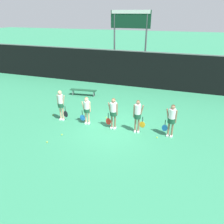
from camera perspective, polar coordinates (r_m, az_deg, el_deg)
The scene contains 14 objects.
ground_plane at distance 12.07m, azimuth 0.04°, elevation -4.07°, with size 140.00×140.00×0.00m, color #2D7F56.
fence_windscreen at distance 18.36m, azimuth 7.78°, elevation 10.90°, with size 60.00×0.08×2.99m.
scoreboard at distance 19.55m, azimuth 4.79°, elevation 21.14°, with size 3.37×0.15×5.97m.
bench_courtside at distance 16.74m, azimuth -7.50°, elevation 5.57°, with size 2.06×0.61×0.45m.
player_0 at distance 12.82m, azimuth -13.23°, elevation 2.31°, with size 0.62×0.33×1.81m.
player_1 at distance 12.17m, azimuth -6.64°, elevation 0.91°, with size 0.64×0.35×1.60m.
player_2 at distance 11.53m, azimuth 0.34°, elevation 0.27°, with size 0.66×0.38×1.76m.
player_3 at distance 11.24m, azimuth 6.72°, elevation -0.49°, with size 0.64×0.35×1.80m.
player_4 at distance 11.17m, azimuth 15.31°, elevation -1.55°, with size 0.66×0.38×1.75m.
tennis_ball_0 at distance 13.92m, azimuth -15.13°, elevation -0.75°, with size 0.07×0.07×0.07m, color #CCE033.
tennis_ball_1 at distance 11.63m, azimuth -12.95°, elevation -5.77°, with size 0.07×0.07×0.07m, color #CCE033.
tennis_ball_2 at distance 13.13m, azimuth -1.50°, elevation -1.43°, with size 0.07×0.07×0.07m, color #CCE033.
tennis_ball_3 at distance 11.33m, azimuth 11.67°, elevation -6.53°, with size 0.07×0.07×0.07m, color #CCE033.
tennis_ball_4 at distance 11.19m, azimuth -16.60°, elevation -7.54°, with size 0.07×0.07×0.07m, color #CCE033.
Camera 1 is at (3.43, -10.02, 5.80)m, focal length 35.00 mm.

